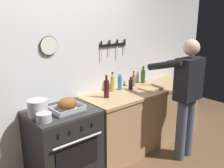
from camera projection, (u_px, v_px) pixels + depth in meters
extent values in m
cube|color=silver|center=(61.00, 69.00, 3.15)|extent=(6.00, 0.10, 2.60)
cube|color=black|center=(113.00, 45.00, 3.56)|extent=(0.48, 0.02, 0.04)
cube|color=silver|center=(102.00, 54.00, 3.44)|extent=(0.01, 0.00, 0.18)
cube|color=black|center=(101.00, 44.00, 3.41)|extent=(0.02, 0.02, 0.09)
cube|color=silver|center=(110.00, 51.00, 3.53)|extent=(0.01, 0.00, 0.11)
cube|color=black|center=(110.00, 44.00, 3.50)|extent=(0.02, 0.02, 0.09)
cube|color=silver|center=(117.00, 52.00, 3.63)|extent=(0.02, 0.00, 0.18)
cube|color=black|center=(117.00, 43.00, 3.59)|extent=(0.02, 0.02, 0.09)
cube|color=silver|center=(125.00, 49.00, 3.71)|extent=(0.02, 0.00, 0.12)
cube|color=black|center=(125.00, 42.00, 3.68)|extent=(0.02, 0.02, 0.09)
cylinder|color=white|center=(49.00, 46.00, 2.91)|extent=(0.21, 0.02, 0.21)
torus|color=black|center=(49.00, 46.00, 2.91)|extent=(0.23, 0.02, 0.23)
cube|color=tan|center=(144.00, 117.00, 3.87)|extent=(2.00, 0.62, 0.86)
cube|color=tan|center=(145.00, 89.00, 3.75)|extent=(2.03, 0.65, 0.04)
cube|color=black|center=(63.00, 147.00, 2.98)|extent=(0.76, 0.62, 0.87)
cube|color=black|center=(78.00, 157.00, 2.74)|extent=(0.53, 0.01, 0.28)
cube|color=#2D2D2D|center=(61.00, 112.00, 2.86)|extent=(0.76, 0.62, 0.03)
cylinder|color=black|center=(59.00, 136.00, 2.52)|extent=(0.04, 0.02, 0.04)
cylinder|color=black|center=(71.00, 132.00, 2.61)|extent=(0.04, 0.02, 0.04)
cylinder|color=black|center=(83.00, 128.00, 2.70)|extent=(0.04, 0.02, 0.04)
cylinder|color=black|center=(93.00, 124.00, 2.79)|extent=(0.04, 0.02, 0.04)
cylinder|color=silver|center=(79.00, 141.00, 2.67)|extent=(0.61, 0.02, 0.02)
cylinder|color=#4C566B|center=(181.00, 130.00, 3.43)|extent=(0.14, 0.14, 0.86)
cylinder|color=#4C566B|center=(188.00, 127.00, 3.54)|extent=(0.14, 0.14, 0.86)
cube|color=black|center=(189.00, 79.00, 3.30)|extent=(0.38, 0.22, 0.56)
sphere|color=beige|center=(192.00, 48.00, 3.19)|extent=(0.21, 0.21, 0.21)
cylinder|color=black|center=(165.00, 65.00, 3.29)|extent=(0.09, 0.55, 0.22)
cylinder|color=black|center=(183.00, 61.00, 3.56)|extent=(0.09, 0.55, 0.22)
cube|color=#B7B7BC|center=(68.00, 111.00, 2.83)|extent=(0.34, 0.25, 0.01)
cube|color=#B7B7BC|center=(73.00, 111.00, 2.73)|extent=(0.34, 0.01, 0.05)
cube|color=#B7B7BC|center=(62.00, 105.00, 2.91)|extent=(0.34, 0.01, 0.05)
cube|color=#B7B7BC|center=(54.00, 112.00, 2.71)|extent=(0.01, 0.25, 0.05)
cube|color=#B7B7BC|center=(80.00, 105.00, 2.92)|extent=(0.01, 0.25, 0.05)
ellipsoid|color=brown|center=(67.00, 104.00, 2.80)|extent=(0.23, 0.17, 0.16)
cylinder|color=#B7B7BC|center=(38.00, 108.00, 2.68)|extent=(0.22, 0.22, 0.18)
cylinder|color=#B7B7BC|center=(44.00, 117.00, 2.56)|extent=(0.16, 0.16, 0.09)
cube|color=tan|center=(152.00, 88.00, 3.73)|extent=(0.36, 0.24, 0.02)
cylinder|color=#385623|center=(143.00, 76.00, 4.02)|extent=(0.07, 0.07, 0.21)
cylinder|color=#385623|center=(143.00, 69.00, 3.99)|extent=(0.03, 0.03, 0.05)
cylinder|color=black|center=(143.00, 67.00, 3.98)|extent=(0.03, 0.03, 0.01)
cylinder|color=#338CCC|center=(120.00, 83.00, 3.65)|extent=(0.06, 0.06, 0.19)
cylinder|color=#338CCC|center=(120.00, 75.00, 3.62)|extent=(0.03, 0.03, 0.04)
cylinder|color=white|center=(120.00, 73.00, 3.61)|extent=(0.03, 0.03, 0.01)
cylinder|color=#997F4C|center=(134.00, 80.00, 3.83)|extent=(0.06, 0.06, 0.18)
cylinder|color=#997F4C|center=(134.00, 73.00, 3.80)|extent=(0.03, 0.03, 0.04)
cylinder|color=black|center=(134.00, 71.00, 3.80)|extent=(0.03, 0.03, 0.01)
cylinder|color=black|center=(131.00, 85.00, 3.67)|extent=(0.06, 0.06, 0.14)
cylinder|color=black|center=(131.00, 79.00, 3.64)|extent=(0.03, 0.03, 0.03)
cylinder|color=#B21919|center=(131.00, 77.00, 3.64)|extent=(0.03, 0.03, 0.01)
cylinder|color=gold|center=(112.00, 84.00, 3.58)|extent=(0.07, 0.07, 0.22)
cylinder|color=gold|center=(112.00, 75.00, 3.54)|extent=(0.03, 0.03, 0.05)
cylinder|color=black|center=(112.00, 73.00, 3.54)|extent=(0.03, 0.03, 0.01)
cylinder|color=#47141E|center=(106.00, 89.00, 3.29)|extent=(0.07, 0.07, 0.23)
cylinder|color=#47141E|center=(106.00, 78.00, 3.25)|extent=(0.03, 0.03, 0.05)
cylinder|color=maroon|center=(106.00, 76.00, 3.24)|extent=(0.03, 0.03, 0.01)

